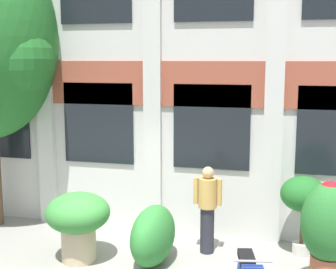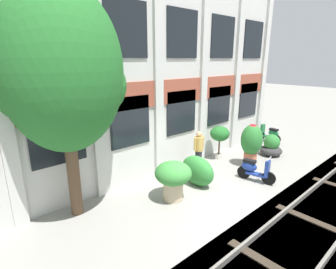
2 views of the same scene
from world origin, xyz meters
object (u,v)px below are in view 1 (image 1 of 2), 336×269
object	(u,v)px
potted_plant_ribbed_drum	(78,219)
potted_plant_stone_basin	(329,227)
resident_by_doorway	(207,207)
topiary_hedge	(153,235)
potted_plant_terracotta_small	(303,197)

from	to	relation	value
potted_plant_ribbed_drum	potted_plant_stone_basin	xyz separation A→B (m)	(4.23, -0.13, 0.27)
potted_plant_stone_basin	resident_by_doorway	xyz separation A→B (m)	(-2.05, 1.03, -0.16)
potted_plant_ribbed_drum	resident_by_doorway	bearing A→B (deg)	22.45
potted_plant_ribbed_drum	topiary_hedge	bearing A→B (deg)	8.30
potted_plant_terracotta_small	potted_plant_stone_basin	size ratio (longest dim) A/B	0.84
resident_by_doorway	topiary_hedge	size ratio (longest dim) A/B	1.18
resident_by_doorway	topiary_hedge	bearing A→B (deg)	-49.24
potted_plant_terracotta_small	topiary_hedge	xyz separation A→B (m)	(-2.56, -1.02, -0.59)
potted_plant_ribbed_drum	potted_plant_stone_basin	bearing A→B (deg)	-1.72
potted_plant_ribbed_drum	potted_plant_terracotta_small	bearing A→B (deg)	17.37
potted_plant_terracotta_small	potted_plant_ribbed_drum	world-z (taller)	potted_plant_terracotta_small
potted_plant_stone_basin	topiary_hedge	size ratio (longest dim) A/B	1.27
potted_plant_terracotta_small	topiary_hedge	bearing A→B (deg)	-158.21
potted_plant_terracotta_small	potted_plant_stone_basin	distance (m)	1.39
potted_plant_ribbed_drum	potted_plant_stone_basin	world-z (taller)	potted_plant_stone_basin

